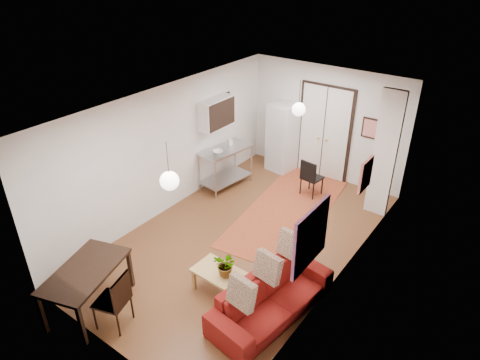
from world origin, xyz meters
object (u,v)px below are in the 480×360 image
Objects in this scene: fridge at (282,138)px; dining_chair_far at (116,293)px; dining_chair_near at (116,293)px; black_side_chair at (314,173)px; kitchen_counter at (226,161)px; coffee_table at (222,276)px; sofa at (272,298)px; dining_table at (85,274)px.

fridge is 1.82× the size of dining_chair_far.
dining_chair_near is 1.06× the size of black_side_chair.
dining_chair_far is at bearing 91.36° from black_side_chair.
kitchen_counter reaches higher than black_side_chair.
kitchen_counter is (-2.32, 3.10, 0.29)m from coffee_table.
sofa is 0.96m from coffee_table.
sofa is 2.41× the size of black_side_chair.
fridge is 6.25m from dining_chair_far.
kitchen_counter reaches higher than coffee_table.
coffee_table is 1.77m from dining_chair_near.
dining_chair_near and dining_chair_far have the same top height.
coffee_table is at bearing -62.47° from fridge.
kitchen_counter is 4.76m from dining_chair_near.
coffee_table is 0.74× the size of kitchen_counter.
dining_table reaches higher than coffee_table.
kitchen_counter is 0.85× the size of dining_table.
sofa is at bearing -52.33° from fridge.
dining_chair_near reaches higher than black_side_chair.
sofa is 2.26× the size of dining_chair_near.
black_side_chair is (1.22, 5.63, -0.17)m from dining_table.
black_side_chair is (-1.30, 3.94, 0.22)m from sofa.
black_side_chair is at bearing 26.27° from sofa.
sofa is 1.61× the size of kitchen_counter.
sofa is at bearing 112.23° from dining_chair_far.
dining_chair_near reaches higher than sofa.
kitchen_counter is at bearing 33.85° from black_side_chair.
sofa is 1.38× the size of dining_table.
kitchen_counter is (-3.27, 2.98, 0.35)m from sofa.
dining_chair_far is (0.00, 0.00, 0.00)m from dining_chair_near.
fridge reaches higher than dining_table.
dining_table is at bearing -97.72° from dining_chair_far.
sofa is 4.16m from black_side_chair.
kitchen_counter is at bearing 126.82° from coffee_table.
dining_table is 1.64× the size of dining_chair_far.
dining_table is 1.75× the size of black_side_chair.
fridge is 1.94× the size of black_side_chair.
sofa is 1.24× the size of fridge.
black_side_chair is (0.62, 5.53, -0.03)m from dining_chair_near.
dining_chair_far reaches higher than coffee_table.
dining_table is at bearing -135.10° from coffee_table.
coffee_table is at bearing 128.99° from dining_chair_far.
coffee_table is 1.04× the size of dining_chair_far.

